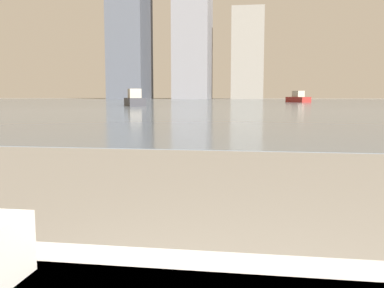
{
  "coord_description": "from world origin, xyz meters",
  "views": [
    {
      "loc": [
        0.29,
        0.1,
        0.89
      ],
      "look_at": [
        -0.05,
        2.33,
        0.64
      ],
      "focal_mm": 40.0,
      "sensor_mm": 36.0,
      "label": 1
    }
  ],
  "objects": [
    {
      "name": "harbor_boat_3",
      "position": [
        -10.33,
        36.17,
        0.53
      ],
      "size": [
        2.88,
        4.15,
        1.48
      ],
      "color": "#2D2D33",
      "rests_on": "harbor_water"
    },
    {
      "name": "skyline_tower_0",
      "position": [
        -35.51,
        118.0,
        25.48
      ],
      "size": [
        9.79,
        13.72,
        50.97
      ],
      "color": "#4C515B",
      "rests_on": "ground_plane"
    },
    {
      "name": "skyline_tower_1",
      "position": [
        -17.72,
        118.0,
        24.06
      ],
      "size": [
        9.59,
        12.81,
        48.11
      ],
      "color": "slate",
      "rests_on": "ground_plane"
    },
    {
      "name": "skyline_tower_2",
      "position": [
        -2.72,
        118.0,
        12.08
      ],
      "size": [
        8.52,
        7.7,
        24.16
      ],
      "color": "gray",
      "rests_on": "ground_plane"
    },
    {
      "name": "harbor_boat_1",
      "position": [
        5.63,
        59.98,
        0.55
      ],
      "size": [
        3.17,
        4.29,
        1.54
      ],
      "color": "maroon",
      "rests_on": "harbor_water"
    },
    {
      "name": "harbor_water",
      "position": [
        0.0,
        62.0,
        0.01
      ],
      "size": [
        180.0,
        110.0,
        0.01
      ],
      "color": "slate",
      "rests_on": "ground_plane"
    }
  ]
}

